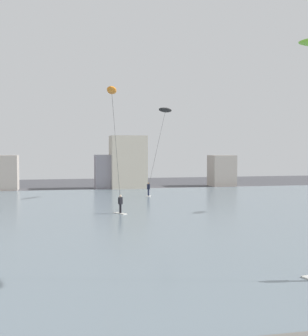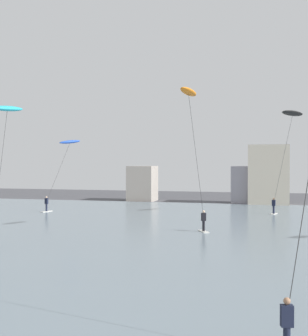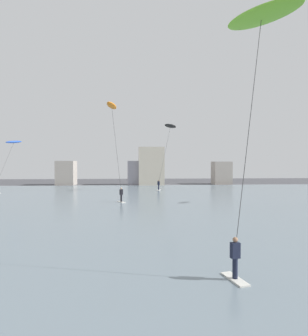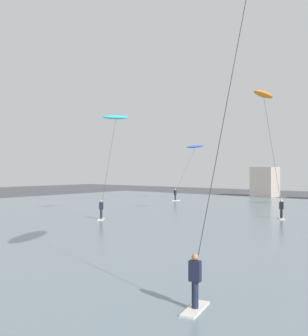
% 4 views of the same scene
% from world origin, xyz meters
% --- Properties ---
extents(water_bay, '(84.00, 52.00, 0.10)m').
position_xyz_m(water_bay, '(0.00, 30.84, 0.05)').
color(water_bay, slate).
rests_on(water_bay, ground).
extents(far_shore_buildings, '(35.15, 5.07, 7.55)m').
position_xyz_m(far_shore_buildings, '(2.64, 58.55, 3.04)').
color(far_shore_buildings, '#A89E93').
rests_on(far_shore_buildings, ground).
extents(kitesurfer_lime, '(3.14, 4.15, 11.12)m').
position_xyz_m(kitesurfer_lime, '(5.90, 12.03, 10.05)').
color(kitesurfer_lime, silver).
rests_on(kitesurfer_lime, water_bay).
extents(kitesurfer_orange, '(2.09, 3.53, 10.87)m').
position_xyz_m(kitesurfer_orange, '(-1.58, 31.64, 9.08)').
color(kitesurfer_orange, silver).
rests_on(kitesurfer_orange, water_bay).
extents(kitesurfer_blue, '(2.92, 4.88, 7.87)m').
position_xyz_m(kitesurfer_blue, '(-17.77, 45.09, 6.72)').
color(kitesurfer_blue, silver).
rests_on(kitesurfer_blue, water_bay).
extents(kitesurfer_black, '(3.56, 3.72, 10.45)m').
position_xyz_m(kitesurfer_black, '(6.08, 45.21, 9.42)').
color(kitesurfer_black, silver).
rests_on(kitesurfer_black, water_bay).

